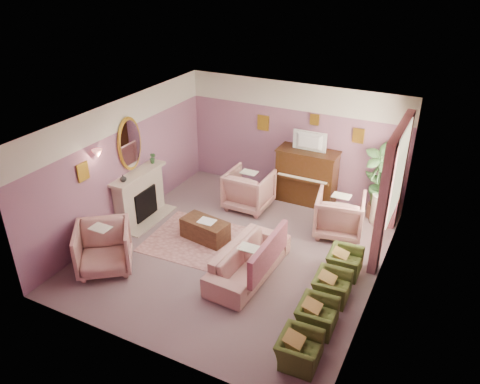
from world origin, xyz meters
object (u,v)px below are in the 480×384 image
at_px(floral_armchair_right, 340,213).
at_px(side_table, 383,209).
at_px(piano, 307,177).
at_px(sofa, 249,256).
at_px(olive_chair_b, 317,312).
at_px(olive_chair_d, 345,259).
at_px(olive_chair_a, 299,346).
at_px(olive_chair_c, 332,283).
at_px(floral_armchair_left, 249,188).
at_px(television, 309,140).
at_px(floral_armchair_front, 103,246).
at_px(coffee_table, 205,230).

relative_size(floral_armchair_right, side_table, 1.47).
xyz_separation_m(piano, sofa, (0.04, -3.27, -0.23)).
distance_m(sofa, olive_chair_b, 1.77).
height_order(sofa, olive_chair_d, sofa).
xyz_separation_m(olive_chair_a, olive_chair_d, (0.00, 2.46, 0.00)).
distance_m(olive_chair_c, side_table, 3.01).
bearing_deg(olive_chair_c, piano, 117.06).
bearing_deg(piano, floral_armchair_left, -140.41).
bearing_deg(floral_armchair_left, sofa, -64.28).
relative_size(piano, side_table, 2.00).
distance_m(sofa, olive_chair_a, 2.25).
bearing_deg(television, floral_armchair_front, -120.18).
bearing_deg(coffee_table, side_table, 36.76).
bearing_deg(floral_armchair_left, floral_armchair_right, -4.58).
bearing_deg(sofa, olive_chair_d, 29.02).
bearing_deg(floral_armchair_right, television, 137.70).
distance_m(television, floral_armchair_front, 5.09).
relative_size(floral_armchair_right, olive_chair_b, 1.48).
relative_size(floral_armchair_left, olive_chair_d, 1.48).
bearing_deg(floral_armchair_left, olive_chair_b, -48.69).
bearing_deg(floral_armchair_right, olive_chair_b, -80.44).
distance_m(floral_armchair_left, floral_armchair_front, 3.72).
height_order(piano, television, television).
bearing_deg(piano, olive_chair_a, -71.33).
distance_m(olive_chair_d, side_table, 2.20).
relative_size(floral_armchair_left, floral_armchair_front, 1.00).
relative_size(floral_armchair_right, olive_chair_c, 1.48).
relative_size(coffee_table, floral_armchair_front, 0.97).
height_order(television, olive_chair_d, television).
bearing_deg(coffee_table, olive_chair_a, -37.29).
distance_m(olive_chair_c, olive_chair_d, 0.82).
height_order(piano, floral_armchair_front, piano).
relative_size(sofa, olive_chair_c, 2.99).
bearing_deg(piano, coffee_table, -116.90).
relative_size(olive_chair_c, olive_chair_d, 1.00).
bearing_deg(piano, floral_armchair_front, -119.89).
height_order(coffee_table, floral_armchair_front, floral_armchair_front).
distance_m(coffee_table, floral_armchair_front, 2.14).
xyz_separation_m(sofa, olive_chair_c, (1.60, 0.07, -0.12)).
relative_size(coffee_table, olive_chair_c, 1.44).
relative_size(television, coffee_table, 0.80).
xyz_separation_m(coffee_table, side_table, (3.21, 2.39, 0.12)).
xyz_separation_m(sofa, olive_chair_b, (1.60, -0.75, -0.12)).
bearing_deg(olive_chair_d, sofa, -150.98).
bearing_deg(side_table, olive_chair_b, -93.81).
distance_m(television, side_table, 2.27).
bearing_deg(floral_armchair_front, olive_chair_d, 25.48).
height_order(coffee_table, floral_armchair_left, floral_armchair_left).
height_order(coffee_table, olive_chair_b, olive_chair_b).
relative_size(television, side_table, 1.14).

